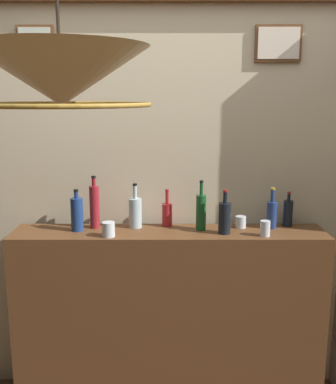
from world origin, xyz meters
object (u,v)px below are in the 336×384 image
object	(u,v)px
liquor_bottle_mezcal	(76,214)
glass_tumbler_shot	(240,222)
liquor_bottle_bourbon	(287,213)
liquor_bottle_vodka	(134,212)
liquor_bottle_rum	(224,217)
liquor_bottle_vermouth	(200,211)
liquor_bottle_brandy	(94,206)
liquor_bottle_sherry	(271,213)
liquor_bottle_amaro	(166,214)
glass_tumbler_rocks	(264,228)
pendant_lamp	(59,78)
glass_tumbler_highball	(107,229)

from	to	relation	value
liquor_bottle_mezcal	glass_tumbler_shot	xyz separation A→B (m)	(0.99, 0.06, -0.07)
liquor_bottle_bourbon	liquor_bottle_vodka	world-z (taller)	liquor_bottle_vodka
liquor_bottle_mezcal	liquor_bottle_rum	world-z (taller)	liquor_bottle_rum
liquor_bottle_vermouth	liquor_bottle_vodka	distance (m)	0.40
liquor_bottle_brandy	liquor_bottle_bourbon	distance (m)	1.19
liquor_bottle_vermouth	liquor_bottle_sherry	bearing A→B (deg)	4.74
liquor_bottle_vodka	glass_tumbler_shot	distance (m)	0.65
liquor_bottle_vermouth	liquor_bottle_brandy	size ratio (longest dim) A/B	0.94
liquor_bottle_vodka	liquor_bottle_amaro	xyz separation A→B (m)	(0.19, 0.03, -0.02)
liquor_bottle_mezcal	liquor_bottle_vodka	distance (m)	0.35
liquor_bottle_bourbon	glass_tumbler_shot	bearing A→B (deg)	-173.00
glass_tumbler_rocks	pendant_lamp	world-z (taller)	pendant_lamp
glass_tumbler_highball	glass_tumbler_shot	xyz separation A→B (m)	(0.79, 0.18, -0.01)
liquor_bottle_rum	pendant_lamp	distance (m)	1.39
liquor_bottle_rum	liquor_bottle_amaro	world-z (taller)	liquor_bottle_rum
glass_tumbler_shot	liquor_bottle_bourbon	bearing A→B (deg)	7.00
liquor_bottle_rum	liquor_bottle_vermouth	bearing A→B (deg)	149.91
pendant_lamp	liquor_bottle_mezcal	bearing A→B (deg)	99.60
liquor_bottle_rum	liquor_bottle_vodka	size ratio (longest dim) A/B	0.95
liquor_bottle_brandy	liquor_bottle_bourbon	world-z (taller)	liquor_bottle_brandy
liquor_bottle_vermouth	glass_tumbler_rocks	xyz separation A→B (m)	(0.36, -0.13, -0.07)
liquor_bottle_vermouth	glass_tumbler_shot	xyz separation A→B (m)	(0.25, 0.04, -0.08)
liquor_bottle_vodka	liquor_bottle_sherry	world-z (taller)	liquor_bottle_vodka
liquor_bottle_vodka	glass_tumbler_shot	world-z (taller)	liquor_bottle_vodka
liquor_bottle_brandy	liquor_bottle_sherry	xyz separation A→B (m)	(1.08, -0.01, -0.04)
pendant_lamp	liquor_bottle_bourbon	bearing A→B (deg)	44.58
liquor_bottle_brandy	liquor_bottle_vodka	size ratio (longest dim) A/B	1.18
pendant_lamp	liquor_bottle_amaro	bearing A→B (deg)	71.52
liquor_bottle_rum	liquor_bottle_amaro	bearing A→B (deg)	154.57
liquor_bottle_amaro	pendant_lamp	size ratio (longest dim) A/B	0.35
liquor_bottle_vermouth	glass_tumbler_rocks	distance (m)	0.39
liquor_bottle_mezcal	glass_tumbler_shot	world-z (taller)	liquor_bottle_mezcal
liquor_bottle_rum	glass_tumbler_rocks	world-z (taller)	liquor_bottle_rum
liquor_bottle_vodka	liquor_bottle_mezcal	bearing A→B (deg)	-168.34
liquor_bottle_mezcal	liquor_bottle_brandy	world-z (taller)	liquor_bottle_brandy
liquor_bottle_vermouth	glass_tumbler_rocks	bearing A→B (deg)	-19.19
liquor_bottle_sherry	liquor_bottle_amaro	bearing A→B (deg)	175.77
glass_tumbler_shot	liquor_bottle_vodka	bearing A→B (deg)	179.25
liquor_bottle_rum	pendant_lamp	size ratio (longest dim) A/B	0.40
glass_tumbler_highball	pendant_lamp	xyz separation A→B (m)	(-0.03, -0.88, 0.81)
liquor_bottle_mezcal	liquor_bottle_vodka	world-z (taller)	liquor_bottle_vodka
liquor_bottle_brandy	liquor_bottle_sherry	size ratio (longest dim) A/B	1.28
glass_tumbler_rocks	liquor_bottle_sherry	bearing A→B (deg)	65.96
liquor_bottle_rum	glass_tumbler_highball	world-z (taller)	liquor_bottle_rum
liquor_bottle_mezcal	liquor_bottle_sherry	world-z (taller)	same
liquor_bottle_bourbon	pendant_lamp	size ratio (longest dim) A/B	0.33
liquor_bottle_mezcal	pendant_lamp	size ratio (longest dim) A/B	0.39
liquor_bottle_vermouth	liquor_bottle_vodka	size ratio (longest dim) A/B	1.10
liquor_bottle_bourbon	glass_tumbler_shot	distance (m)	0.30
liquor_bottle_vermouth	liquor_bottle_brandy	distance (m)	0.65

